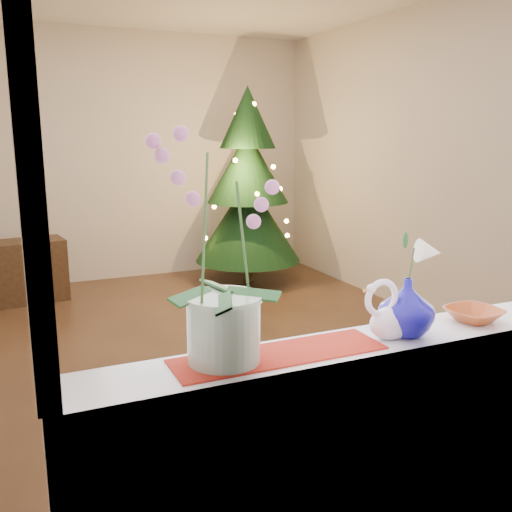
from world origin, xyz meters
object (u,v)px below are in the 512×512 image
Objects in this scene: orchid_pot at (223,250)px; paperweight at (415,325)px; xmas_tree at (248,187)px; blue_vase at (407,303)px; side_table at (22,272)px; swan at (393,310)px; amber_dish at (474,316)px.

orchid_pot is 10.82× the size of paperweight.
orchid_pot is 4.50m from xmas_tree.
blue_vase is (0.67, -0.03, -0.24)m from orchid_pot.
orchid_pot is 4.42m from side_table.
blue_vase is (0.06, 0.01, 0.02)m from swan.
orchid_pot is 1.05m from amber_dish.
paperweight is 0.39× the size of amber_dish.
paperweight is at bearing -175.33° from amber_dish.
side_table is at bearing 175.43° from xmas_tree.
orchid_pot is at bearing 177.73° from blue_vase.
swan is (0.61, -0.03, -0.25)m from orchid_pot.
orchid_pot is at bearing -174.82° from swan.
orchid_pot reaches higher than blue_vase.
paperweight is 4.29m from xmas_tree.
xmas_tree is at bearing 74.03° from blue_vase.
side_table is at bearing 112.14° from swan.
amber_dish is 4.20m from xmas_tree.
blue_vase is at bearing 13.64° from swan.
swan is 0.40m from amber_dish.
xmas_tree is at bearing 65.71° from orchid_pot.
amber_dish is at bearing -101.69° from xmas_tree.
swan is at bearing -177.00° from amber_dish.
orchid_pot is at bearing 179.32° from amber_dish.
amber_dish is at bearing -0.68° from orchid_pot.
orchid_pot reaches higher than side_table.
blue_vase is at bearing -83.04° from side_table.
orchid_pot is 0.77m from paperweight.
amber_dish is at bearing 2.55° from blue_vase.
swan is 0.29× the size of side_table.
paperweight reaches higher than amber_dish.
side_table is (-1.13, 4.31, -0.74)m from blue_vase.
amber_dish is (0.30, 0.02, -0.01)m from paperweight.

